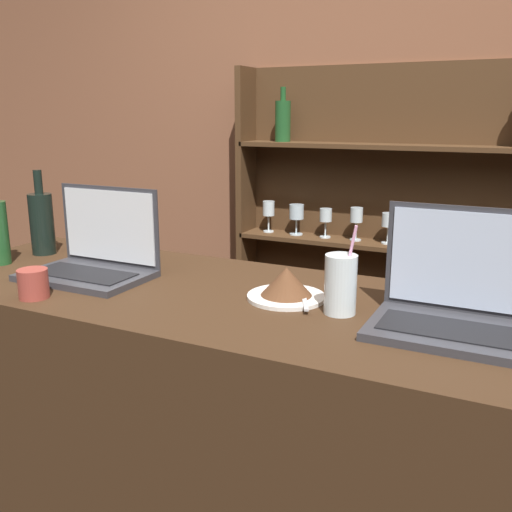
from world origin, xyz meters
TOP-DOWN VIEW (x-y plane):
  - bar_counter at (0.00, 0.32)m, footprint 1.84×0.64m
  - back_wall at (0.00, 1.68)m, footprint 7.00×0.06m
  - back_shelf at (0.12, 1.60)m, footprint 1.43×0.18m
  - laptop_near at (-0.42, 0.30)m, footprint 0.35×0.23m
  - laptop_far at (0.56, 0.32)m, footprint 0.33×0.23m
  - cake_plate at (0.15, 0.35)m, footprint 0.20×0.20m
  - water_glass at (0.31, 0.31)m, footprint 0.07×0.07m
  - wine_bottle_dark at (-0.75, 0.43)m, footprint 0.08×0.08m
  - coffee_cup at (-0.42, 0.08)m, footprint 0.07×0.07m

SIDE VIEW (x-z plane):
  - bar_counter at x=0.00m, z-range 0.00..1.07m
  - back_shelf at x=0.12m, z-range 0.04..1.77m
  - cake_plate at x=0.15m, z-range 1.07..1.15m
  - coffee_cup at x=-0.42m, z-range 1.07..1.15m
  - laptop_near at x=-0.42m, z-range 1.00..1.25m
  - laptop_far at x=0.56m, z-range 1.00..1.26m
  - water_glass at x=0.31m, z-range 1.04..1.25m
  - wine_bottle_dark at x=-0.75m, z-range 1.04..1.32m
  - back_wall at x=0.00m, z-range 0.00..2.70m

